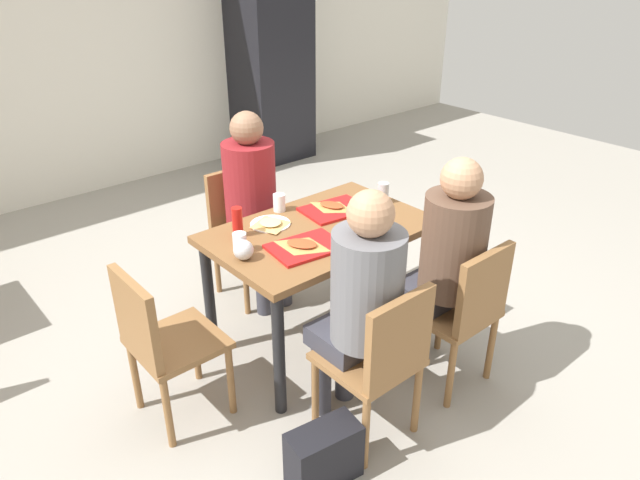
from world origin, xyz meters
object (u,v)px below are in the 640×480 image
object	(u,v)px
pizza_slice_a	(302,245)
drink_fridge	(271,67)
soda_can	(383,193)
chair_left_end	(160,338)
pizza_slice_c	(270,223)
plastic_cup_b	(366,239)
paper_plate_near_edge	(371,231)
person_in_brown_jacket	(447,254)
handbag	(324,455)
condiment_bottle	(237,222)
chair_far_side	(243,224)
pizza_slice_b	(332,206)
main_table	(320,244)
pizza_slice_d	(376,227)
tray_red_far	(335,210)
tray_red_near	(306,247)
chair_near_left	(381,356)
person_in_red	(361,296)
plastic_cup_c	(240,242)
foil_bundle	(243,250)
chair_near_right	(464,307)
plastic_cup_a	(279,203)
person_far_side	(254,195)

from	to	relation	value
pizza_slice_a	drink_fridge	size ratio (longest dim) A/B	0.14
soda_can	chair_left_end	bearing A→B (deg)	-179.27
pizza_slice_c	plastic_cup_b	bearing A→B (deg)	-66.82
paper_plate_near_edge	drink_fridge	size ratio (longest dim) A/B	0.12
paper_plate_near_edge	pizza_slice_a	bearing A→B (deg)	168.22
person_in_brown_jacket	pizza_slice_c	size ratio (longest dim) A/B	5.43
pizza_slice_c	handbag	bearing A→B (deg)	-115.24
condiment_bottle	chair_far_side	bearing A→B (deg)	55.14
pizza_slice_b	plastic_cup_b	world-z (taller)	plastic_cup_b
main_table	pizza_slice_d	xyz separation A→B (m)	(0.21, -0.21, 0.12)
chair_far_side	tray_red_far	bearing A→B (deg)	-72.23
chair_left_end	tray_red_near	bearing A→B (deg)	-9.77
tray_red_far	plastic_cup_b	distance (m)	0.47
chair_near_left	person_in_red	world-z (taller)	person_in_red
plastic_cup_b	plastic_cup_c	size ratio (longest dim) A/B	1.00
person_in_brown_jacket	plastic_cup_c	bearing A→B (deg)	138.66
tray_red_near	paper_plate_near_edge	size ratio (longest dim) A/B	1.64
pizza_slice_c	foil_bundle	bearing A→B (deg)	-146.35
tray_red_near	condiment_bottle	size ratio (longest dim) A/B	2.25
plastic_cup_c	foil_bundle	distance (m)	0.08
chair_far_side	person_in_red	world-z (taller)	person_in_red
chair_near_right	person_in_brown_jacket	bearing A→B (deg)	90.00
chair_near_left	drink_fridge	size ratio (longest dim) A/B	0.44
person_in_red	pizza_slice_d	xyz separation A→B (m)	(0.51, 0.41, 0.03)
pizza_slice_a	pizza_slice_d	bearing A→B (deg)	-11.63
tray_red_far	paper_plate_near_edge	size ratio (longest dim) A/B	1.64
plastic_cup_b	condiment_bottle	xyz separation A→B (m)	(-0.42, 0.53, 0.03)
chair_near_left	person_in_red	xyz separation A→B (m)	(0.00, 0.14, 0.25)
tray_red_far	pizza_slice_b	size ratio (longest dim) A/B	1.50
chair_far_side	pizza_slice_a	bearing A→B (deg)	-104.33
tray_red_far	condiment_bottle	world-z (taller)	condiment_bottle
plastic_cup_a	drink_fridge	distance (m)	3.12
chair_near_left	person_far_side	size ratio (longest dim) A/B	0.67
tray_red_near	plastic_cup_a	size ratio (longest dim) A/B	3.60
plastic_cup_b	foil_bundle	xyz separation A→B (m)	(-0.54, 0.30, 0.00)
main_table	tray_red_far	world-z (taller)	tray_red_far
main_table	plastic_cup_c	xyz separation A→B (m)	(-0.48, 0.06, 0.15)
pizza_slice_c	pizza_slice_d	size ratio (longest dim) A/B	0.87
chair_near_right	pizza_slice_c	xyz separation A→B (m)	(-0.49, 0.95, 0.27)
chair_left_end	tray_red_near	xyz separation A→B (m)	(0.77, -0.13, 0.26)
tray_red_near	soda_can	size ratio (longest dim) A/B	2.95
pizza_slice_c	soda_can	xyz separation A→B (m)	(0.70, -0.17, 0.04)
person_in_brown_jacket	chair_left_end	bearing A→B (deg)	153.97
person_in_brown_jacket	plastic_cup_a	bearing A→B (deg)	109.08
chair_near_left	person_in_red	distance (m)	0.28
pizza_slice_a	handbag	distance (m)	1.00
plastic_cup_a	person_in_brown_jacket	bearing A→B (deg)	-70.92
chair_near_right	tray_red_far	size ratio (longest dim) A/B	2.32
chair_near_left	chair_near_right	size ratio (longest dim) A/B	1.00
main_table	drink_fridge	bearing A→B (deg)	57.96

